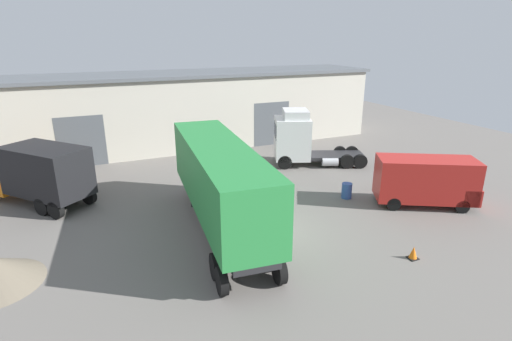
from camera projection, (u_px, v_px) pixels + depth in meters
name	position (u px, v px, depth m)	size (l,w,h in m)	color
ground_plane	(261.00, 230.00, 19.03)	(60.00, 60.00, 0.00)	slate
warehouse_building	(175.00, 110.00, 32.83)	(33.98, 6.61, 5.99)	#B7B2A3
tractor_unit_white	(299.00, 139.00, 28.27)	(6.84, 4.72, 3.95)	silver
container_trailer_green	(220.00, 179.00, 18.04)	(3.57, 11.23, 4.22)	#28843D
box_truck_orange	(37.00, 171.00, 21.62)	(5.98, 6.44, 3.29)	orange
delivery_van_red	(428.00, 180.00, 21.45)	(5.51, 4.29, 2.64)	red
oil_drum	(347.00, 191.00, 22.72)	(0.58, 0.58, 0.88)	#33519E
traffic_cone	(413.00, 253.00, 16.56)	(0.40, 0.40, 0.55)	black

